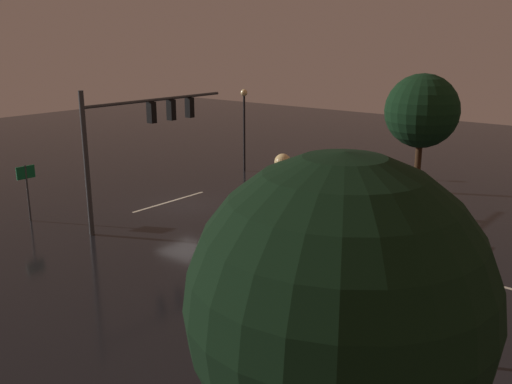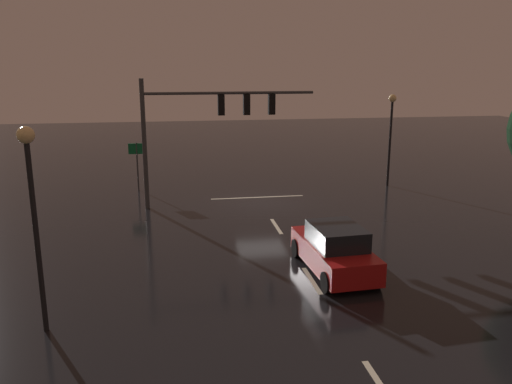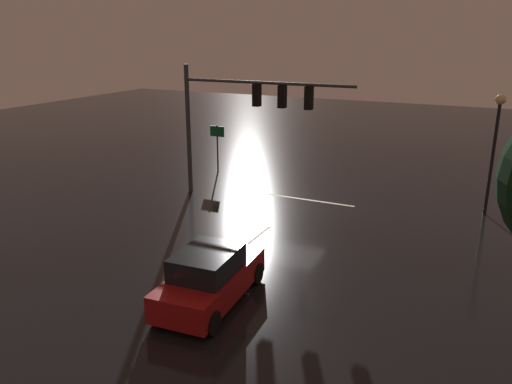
{
  "view_description": "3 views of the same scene",
  "coord_description": "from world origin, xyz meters",
  "px_view_note": "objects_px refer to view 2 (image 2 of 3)",
  "views": [
    {
      "loc": [
        19.62,
        20.53,
        8.43
      ],
      "look_at": [
        0.54,
        5.17,
        1.74
      ],
      "focal_mm": 39.6,
      "sensor_mm": 36.0,
      "label": 1
    },
    {
      "loc": [
        4.41,
        25.62,
        7.05
      ],
      "look_at": [
        1.08,
        5.04,
        1.87
      ],
      "focal_mm": 36.57,
      "sensor_mm": 36.0,
      "label": 2
    },
    {
      "loc": [
        -8.15,
        21.13,
        7.74
      ],
      "look_at": [
        -0.46,
        5.2,
        2.23
      ],
      "focal_mm": 35.82,
      "sensor_mm": 36.0,
      "label": 3
    }
  ],
  "objects_px": {
    "car_approaching": "(335,250)",
    "street_lamp_right_kerb": "(32,193)",
    "route_sign": "(137,156)",
    "traffic_signal_assembly": "(208,116)",
    "street_lamp_left_kerb": "(391,123)"
  },
  "relations": [
    {
      "from": "street_lamp_left_kerb",
      "to": "route_sign",
      "type": "height_order",
      "value": "street_lamp_left_kerb"
    },
    {
      "from": "traffic_signal_assembly",
      "to": "route_sign",
      "type": "relative_size",
      "value": 3.1
    },
    {
      "from": "car_approaching",
      "to": "street_lamp_right_kerb",
      "type": "xyz_separation_m",
      "value": [
        8.94,
        2.69,
        3.03
      ]
    },
    {
      "from": "car_approaching",
      "to": "street_lamp_right_kerb",
      "type": "distance_m",
      "value": 9.81
    },
    {
      "from": "traffic_signal_assembly",
      "to": "car_approaching",
      "type": "relative_size",
      "value": 1.9
    },
    {
      "from": "traffic_signal_assembly",
      "to": "car_approaching",
      "type": "height_order",
      "value": "traffic_signal_assembly"
    },
    {
      "from": "traffic_signal_assembly",
      "to": "street_lamp_left_kerb",
      "type": "bearing_deg",
      "value": -165.75
    },
    {
      "from": "street_lamp_right_kerb",
      "to": "route_sign",
      "type": "relative_size",
      "value": 2.03
    },
    {
      "from": "street_lamp_right_kerb",
      "to": "route_sign",
      "type": "bearing_deg",
      "value": -95.63
    },
    {
      "from": "street_lamp_left_kerb",
      "to": "route_sign",
      "type": "bearing_deg",
      "value": -4.84
    },
    {
      "from": "car_approaching",
      "to": "traffic_signal_assembly",
      "type": "bearing_deg",
      "value": -69.09
    },
    {
      "from": "traffic_signal_assembly",
      "to": "street_lamp_left_kerb",
      "type": "relative_size",
      "value": 1.59
    },
    {
      "from": "street_lamp_left_kerb",
      "to": "street_lamp_right_kerb",
      "type": "height_order",
      "value": "street_lamp_right_kerb"
    },
    {
      "from": "street_lamp_left_kerb",
      "to": "street_lamp_right_kerb",
      "type": "relative_size",
      "value": 0.96
    },
    {
      "from": "car_approaching",
      "to": "street_lamp_right_kerb",
      "type": "bearing_deg",
      "value": 16.74
    }
  ]
}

